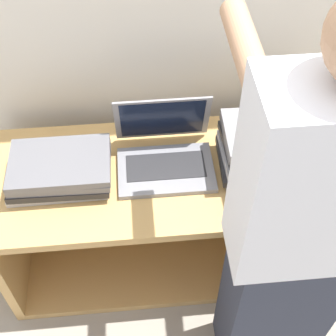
# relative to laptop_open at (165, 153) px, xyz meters

# --- Properties ---
(ground_plane) EXTENTS (12.00, 12.00, 0.00)m
(ground_plane) POSITION_rel_laptop_open_xyz_m (0.00, -0.33, -0.61)
(ground_plane) COLOR #9E9384
(cart) EXTENTS (1.29, 0.56, 0.56)m
(cart) POSITION_rel_laptop_open_xyz_m (0.00, 0.01, -0.33)
(cart) COLOR tan
(cart) RESTS_ON ground_plane
(laptop_open) EXTENTS (0.35, 0.30, 0.25)m
(laptop_open) POSITION_rel_laptop_open_xyz_m (0.00, 0.00, 0.00)
(laptop_open) COLOR gray
(laptop_open) RESTS_ON cart
(laptop_stack_left) EXTENTS (0.37, 0.25, 0.11)m
(laptop_stack_left) POSITION_rel_laptop_open_xyz_m (-0.38, -0.05, 0.00)
(laptop_stack_left) COLOR #B7B7BC
(laptop_stack_left) RESTS_ON cart
(laptop_stack_right) EXTENTS (0.38, 0.26, 0.19)m
(laptop_stack_right) POSITION_rel_laptop_open_xyz_m (0.38, -0.05, 0.05)
(laptop_stack_right) COLOR slate
(laptop_stack_right) RESTS_ON cart
(person) EXTENTS (0.40, 0.52, 1.54)m
(person) POSITION_rel_laptop_open_xyz_m (0.33, -0.51, 0.15)
(person) COLOR #2D3342
(person) RESTS_ON ground_plane
(inventory_tag) EXTENTS (0.06, 0.02, 0.01)m
(inventory_tag) POSITION_rel_laptop_open_xyz_m (0.38, -0.11, 0.15)
(inventory_tag) COLOR red
(inventory_tag) RESTS_ON laptop_stack_right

